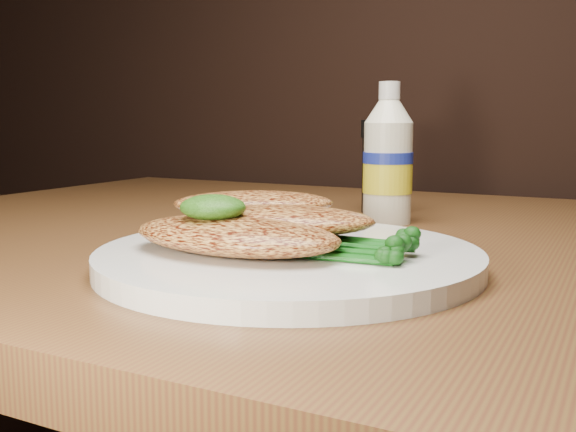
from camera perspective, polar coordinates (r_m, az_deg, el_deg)
The scene contains 8 objects.
plate at distance 0.52m, azimuth 0.08°, elevation -3.63°, with size 0.30×0.30×0.02m, color white.
chicken_front at distance 0.50m, azimuth -4.56°, elevation -1.65°, with size 0.17×0.09×0.03m, color #CC8B41.
chicken_mid at distance 0.53m, azimuth -0.69°, elevation -0.33°, with size 0.15×0.08×0.02m, color #CC8B41.
chicken_back at distance 0.58m, azimuth -2.96°, elevation 1.10°, with size 0.14×0.07×0.02m, color #CC8B41.
pesto_front at distance 0.51m, azimuth -6.44°, elevation 0.74°, with size 0.05×0.05×0.02m, color black.
broccolini_bundle at distance 0.50m, azimuth 3.69°, elevation -1.98°, with size 0.15×0.12×0.02m, color #125314, non-canonical shape.
mayo_bottle at distance 0.75m, azimuth 8.55°, elevation 5.33°, with size 0.06×0.06×0.16m, color #EAE5C7, non-canonical shape.
pepper_grinder at distance 0.83m, azimuth 7.82°, elevation 4.21°, with size 0.05×0.05×0.11m, color black, non-canonical shape.
Camera 1 is at (0.24, 0.42, 0.87)m, focal length 41.62 mm.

